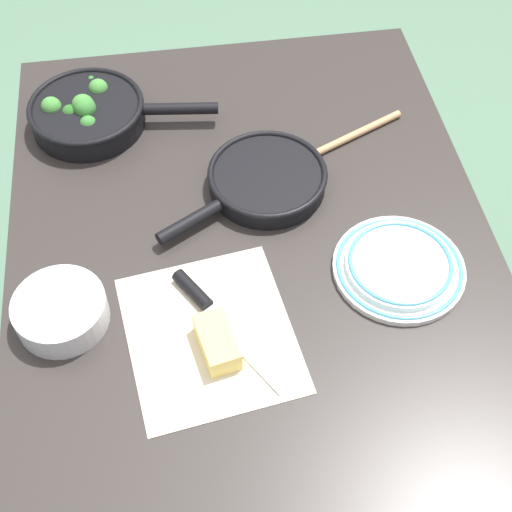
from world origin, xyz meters
name	(u,v)px	position (x,y,z in m)	size (l,w,h in m)	color
ground_plane	(256,433)	(0.00, 0.00, 0.00)	(14.00, 14.00, 0.00)	#51755B
dining_table_red	(256,289)	(0.00, 0.00, 0.66)	(1.26, 0.88, 0.74)	#2D2826
skillet_broccoli	(88,112)	(-0.41, -0.29, 0.78)	(0.24, 0.39, 0.07)	black
skillet_eggs	(266,179)	(-0.18, 0.04, 0.77)	(0.24, 0.33, 0.04)	black
wooden_spoon	(312,155)	(-0.24, 0.15, 0.75)	(0.17, 0.34, 0.02)	tan
parchment_sheet	(210,334)	(0.13, -0.10, 0.75)	(0.33, 0.31, 0.00)	beige
grater_knife	(213,313)	(0.10, -0.09, 0.75)	(0.25, 0.17, 0.02)	silver
cheese_block	(217,342)	(0.16, -0.09, 0.77)	(0.11, 0.07, 0.04)	#EACC66
dinner_plate_stack	(399,266)	(0.05, 0.24, 0.76)	(0.23, 0.23, 0.03)	white
prep_bowl_steel	(61,311)	(0.07, -0.33, 0.77)	(0.15, 0.15, 0.05)	#B7B7BC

